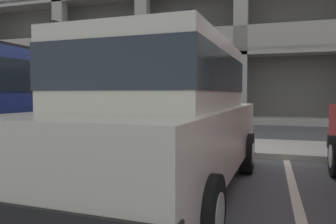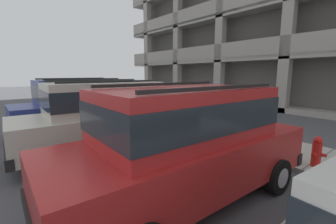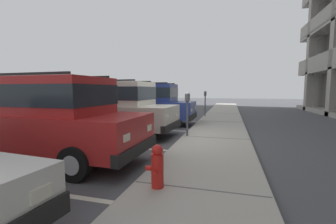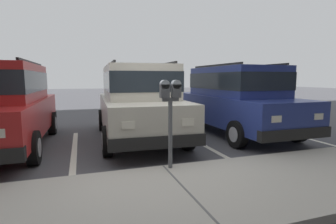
% 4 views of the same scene
% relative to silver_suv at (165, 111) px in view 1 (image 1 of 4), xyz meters
% --- Properties ---
extents(ground_plane, '(80.00, 80.00, 0.10)m').
position_rel_silver_suv_xyz_m(ground_plane, '(0.13, 2.52, -1.14)').
color(ground_plane, '#4C4C51').
extents(sidewalk, '(40.00, 2.20, 0.12)m').
position_rel_silver_suv_xyz_m(sidewalk, '(0.13, 3.82, -1.03)').
color(sidewalk, '#ADA89E').
rests_on(sidewalk, ground_plane).
extents(parking_stall_lines, '(12.24, 4.80, 0.01)m').
position_rel_silver_suv_xyz_m(parking_stall_lines, '(1.64, 1.12, -1.08)').
color(parking_stall_lines, silver).
rests_on(parking_stall_lines, ground_plane).
extents(silver_suv, '(2.15, 4.85, 2.03)m').
position_rel_silver_suv_xyz_m(silver_suv, '(0.00, 0.00, 0.00)').
color(silver_suv, beige).
rests_on(silver_suv, ground_plane).
extents(red_sedan, '(2.05, 4.79, 2.03)m').
position_rel_silver_suv_xyz_m(red_sedan, '(-2.91, 0.24, 0.00)').
color(red_sedan, navy).
rests_on(red_sedan, ground_plane).
extents(parking_meter_near, '(0.35, 0.12, 1.50)m').
position_rel_silver_suv_xyz_m(parking_meter_near, '(0.04, 2.87, 0.15)').
color(parking_meter_near, '#595B60').
rests_on(parking_meter_near, sidewalk).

